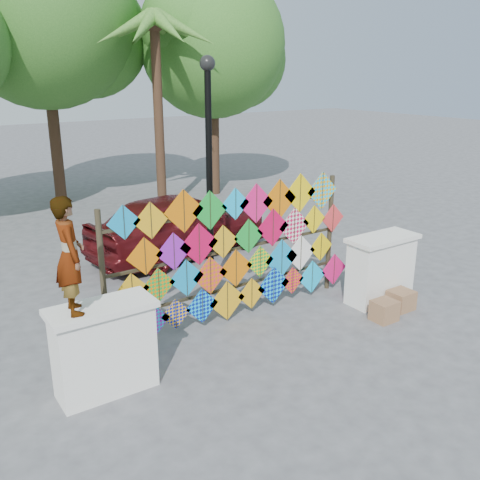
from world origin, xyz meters
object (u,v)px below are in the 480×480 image
Objects in this scene: sedan at (180,224)px; lamppost at (209,156)px; kite_rack at (241,250)px; vendor_woman at (69,256)px.

lamppost is (-0.53, -2.27, 1.93)m from sedan.
lamppost is at bearing 157.93° from sedan.
vendor_woman is (-3.18, -0.92, 0.80)m from kite_rack.
vendor_woman is 0.34× the size of lamppost.
vendor_woman is at bearing 130.20° from sedan.
kite_rack is at bearing -96.95° from lamppost.
kite_rack is 1.94m from lamppost.
sedan is 1.00× the size of lamppost.
lamppost is (0.16, 1.28, 1.46)m from kite_rack.
kite_rack is 1.11× the size of lamppost.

